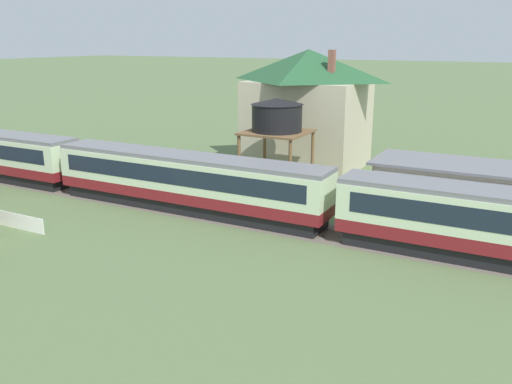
{
  "coord_description": "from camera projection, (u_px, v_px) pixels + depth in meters",
  "views": [
    {
      "loc": [
        13.41,
        -31.01,
        12.13
      ],
      "look_at": [
        -3.73,
        1.18,
        1.83
      ],
      "focal_mm": 38.0,
      "sensor_mm": 36.0,
      "label": 1
    }
  ],
  "objects": [
    {
      "name": "ground_plane",
      "position": [
        297.0,
        230.0,
        35.7
      ],
      "size": [
        600.0,
        600.0,
        0.0
      ],
      "primitive_type": "plane",
      "color": "#566B42"
    },
    {
      "name": "passenger_train",
      "position": [
        190.0,
        180.0,
        39.21
      ],
      "size": [
        68.15,
        3.2,
        4.16
      ],
      "color": "maroon",
      "rests_on": "ground_plane"
    },
    {
      "name": "railway_track",
      "position": [
        209.0,
        213.0,
        39.09
      ],
      "size": [
        127.76,
        3.6,
        0.04
      ],
      "color": "#665B51",
      "rests_on": "ground_plane"
    },
    {
      "name": "water_tower",
      "position": [
        277.0,
        117.0,
        44.93
      ],
      "size": [
        5.16,
        5.16,
        7.46
      ],
      "color": "brown",
      "rests_on": "ground_plane"
    },
    {
      "name": "station_house_dark_green_roof",
      "position": [
        307.0,
        107.0,
        52.39
      ],
      "size": [
        11.41,
        9.37,
        11.24
      ],
      "color": "#BCB293",
      "rests_on": "ground_plane"
    },
    {
      "name": "station_building",
      "position": [
        452.0,
        187.0,
        39.28
      ],
      "size": [
        11.22,
        7.19,
        3.6
      ],
      "color": "#BCB293",
      "rests_on": "ground_plane"
    }
  ]
}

